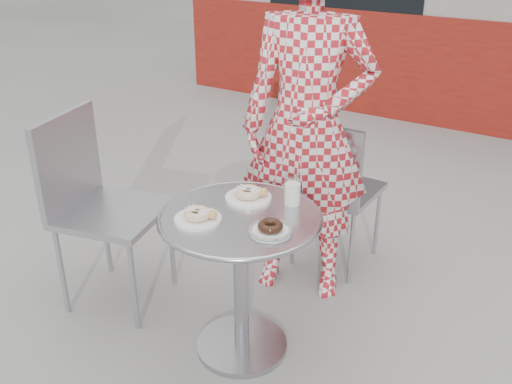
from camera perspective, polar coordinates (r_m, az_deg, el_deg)
The scene contains 9 objects.
ground at distance 2.71m, azimuth -2.14°, elevation -15.29°, with size 60.00×60.00×0.00m, color #999691.
bistro_table at distance 2.41m, azimuth -1.55°, elevation -5.85°, with size 0.68×0.68×0.69m.
chair_far at distance 3.21m, azimuth 7.91°, elevation -2.65°, with size 0.42×0.42×0.87m.
chair_left at distance 2.94m, azimuth -13.93°, elevation -5.35°, with size 0.56×0.56×0.97m.
seated_person at distance 2.75m, azimuth 5.16°, elevation 6.48°, with size 0.64×0.42×1.76m, color #A71922.
plate_far at distance 2.44m, azimuth -0.69°, elevation -0.27°, with size 0.20×0.20×0.05m.
plate_near at distance 2.28m, azimuth -5.77°, elevation -2.41°, with size 0.19×0.19×0.05m.
plate_checker at distance 2.19m, azimuth 1.44°, elevation -3.73°, with size 0.17×0.17×0.04m.
milk_cup at distance 2.39m, azimuth 3.65°, elevation -0.07°, with size 0.07×0.07×0.11m.
Camera 1 is at (1.18, -1.68, 1.77)m, focal length 40.00 mm.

